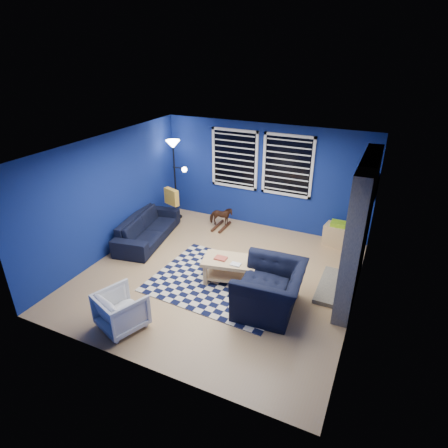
% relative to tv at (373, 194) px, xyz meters
% --- Properties ---
extents(floor, '(5.00, 5.00, 0.00)m').
position_rel_tv_xyz_m(floor, '(-2.45, -2.00, -1.40)').
color(floor, tan).
rests_on(floor, ground).
extents(ceiling, '(5.00, 5.00, 0.00)m').
position_rel_tv_xyz_m(ceiling, '(-2.45, -2.00, 1.10)').
color(ceiling, white).
rests_on(ceiling, wall_back).
extents(wall_back, '(5.00, 0.00, 5.00)m').
position_rel_tv_xyz_m(wall_back, '(-2.45, 0.50, -0.15)').
color(wall_back, navy).
rests_on(wall_back, floor).
extents(wall_left, '(0.00, 5.00, 5.00)m').
position_rel_tv_xyz_m(wall_left, '(-4.95, -2.00, -0.15)').
color(wall_left, navy).
rests_on(wall_left, floor).
extents(wall_right, '(0.00, 5.00, 5.00)m').
position_rel_tv_xyz_m(wall_right, '(0.05, -2.00, -0.15)').
color(wall_right, navy).
rests_on(wall_right, floor).
extents(fireplace, '(0.65, 2.00, 2.50)m').
position_rel_tv_xyz_m(fireplace, '(-0.09, -1.50, -0.20)').
color(fireplace, gray).
rests_on(fireplace, floor).
extents(window_left, '(1.17, 0.06, 1.42)m').
position_rel_tv_xyz_m(window_left, '(-3.20, 0.46, 0.20)').
color(window_left, black).
rests_on(window_left, wall_back).
extents(window_right, '(1.17, 0.06, 1.42)m').
position_rel_tv_xyz_m(window_right, '(-1.90, 0.46, 0.20)').
color(window_right, black).
rests_on(window_right, wall_back).
extents(tv, '(0.07, 1.00, 0.58)m').
position_rel_tv_xyz_m(tv, '(0.00, 0.00, 0.00)').
color(tv, black).
rests_on(tv, wall_right).
extents(rug, '(2.62, 2.15, 0.02)m').
position_rel_tv_xyz_m(rug, '(-2.31, -2.18, -1.39)').
color(rug, black).
rests_on(rug, floor).
extents(sofa, '(2.13, 1.13, 0.59)m').
position_rel_tv_xyz_m(sofa, '(-4.55, -1.34, -1.10)').
color(sofa, black).
rests_on(sofa, floor).
extents(armchair_big, '(1.29, 1.15, 0.79)m').
position_rel_tv_xyz_m(armchair_big, '(-1.23, -2.54, -1.01)').
color(armchair_big, black).
rests_on(armchair_big, floor).
extents(armchair_bent, '(0.87, 0.88, 0.63)m').
position_rel_tv_xyz_m(armchair_bent, '(-3.20, -3.94, -1.09)').
color(armchair_bent, gray).
rests_on(armchair_bent, floor).
extents(rocking_horse, '(0.44, 0.62, 0.47)m').
position_rel_tv_xyz_m(rocking_horse, '(-3.30, -0.08, -1.09)').
color(rocking_horse, '#492717').
rests_on(rocking_horse, floor).
extents(coffee_table, '(1.10, 0.77, 0.50)m').
position_rel_tv_xyz_m(coffee_table, '(-2.17, -2.08, -1.05)').
color(coffee_table, '#D2B676').
rests_on(coffee_table, rug).
extents(cabinet, '(0.61, 0.45, 0.56)m').
position_rel_tv_xyz_m(cabinet, '(-0.59, 0.24, -1.15)').
color(cabinet, '#D2B676').
rests_on(cabinet, floor).
extents(floor_lamp, '(0.55, 0.34, 2.01)m').
position_rel_tv_xyz_m(floor_lamp, '(-4.57, -0.01, 0.25)').
color(floor_lamp, black).
rests_on(floor_lamp, floor).
extents(throw_pillow, '(0.43, 0.25, 0.39)m').
position_rel_tv_xyz_m(throw_pillow, '(-4.40, -0.52, -0.61)').
color(throw_pillow, gold).
rests_on(throw_pillow, sofa).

